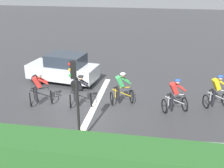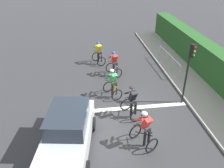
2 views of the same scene
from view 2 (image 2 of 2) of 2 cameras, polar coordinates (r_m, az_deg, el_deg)
name	(u,v)px [view 2 (image 2 of 2)]	position (r m, az deg, el deg)	size (l,w,h in m)	color
ground_plane	(123,114)	(11.69, 2.74, -7.38)	(80.00, 80.00, 0.00)	#333335
sidewalk_kerb	(198,86)	(14.81, 20.69, -0.57)	(2.80, 22.13, 0.12)	#9E998E
stone_wall_low	(213,83)	(15.16, 23.83, 0.27)	(0.44, 22.13, 0.49)	gray
hedge_wall	(221,71)	(14.99, 25.40, 2.92)	(1.10, 22.13, 2.03)	#265623
road_marking_stop_line	(121,108)	(12.04, 2.37, -6.10)	(7.00, 0.30, 0.01)	silver
cyclist_lead	(99,53)	(16.71, -3.33, 7.61)	(0.98, 1.24, 1.66)	black
cyclist_second	(114,64)	(14.95, 0.52, 4.93)	(1.00, 1.25, 1.66)	black
cyclist_mid	(113,84)	(12.61, 0.21, -0.01)	(1.03, 1.25, 1.66)	black
cyclist_fourth	(132,103)	(11.11, 4.98, -4.64)	(0.98, 1.24, 1.66)	black
cyclist_trailing	(145,130)	(9.57, 8.11, -11.35)	(1.10, 1.27, 1.66)	black
car_silver	(68,132)	(9.44, -10.84, -11.69)	(2.35, 4.31, 1.76)	#B7BCC1
traffic_light_near_crossing	(189,66)	(11.99, 18.65, 4.35)	(0.27, 0.30, 3.34)	black
pedestrian_railing_kerbside	(169,58)	(16.44, 14.03, 6.37)	(0.19, 3.66, 1.03)	#999EA3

